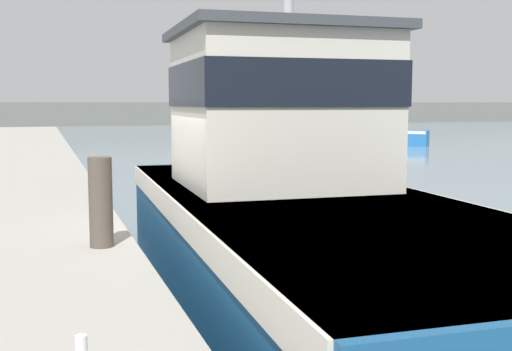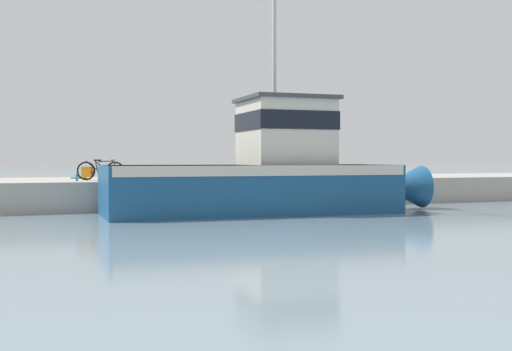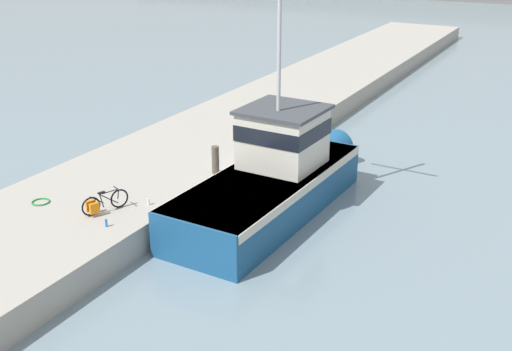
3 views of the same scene
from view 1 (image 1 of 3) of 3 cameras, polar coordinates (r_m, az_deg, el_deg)
ground_plane at (r=9.10m, az=-2.62°, el=-10.66°), size 320.00×320.00×0.00m
far_shoreline at (r=85.39m, az=3.74°, el=5.58°), size 180.00×5.00×2.75m
fishing_boat_main at (r=8.41m, az=3.30°, el=-2.89°), size 3.59×10.94×10.18m
boat_blue_far at (r=41.74m, az=11.33°, el=3.68°), size 5.14×4.67×1.98m
mooring_post at (r=7.76m, az=-13.64°, el=-2.32°), size 0.28×0.28×1.06m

